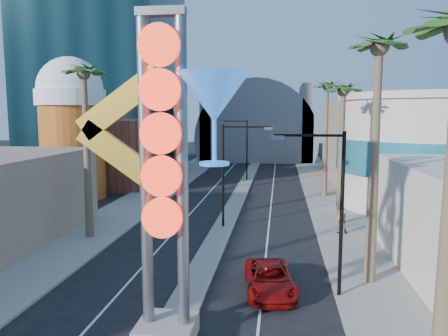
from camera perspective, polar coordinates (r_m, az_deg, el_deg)
sidewalk_west at (r=50.34m, az=-8.67°, el=-2.91°), size 5.00×100.00×0.15m
sidewalk_east at (r=48.70m, az=13.40°, el=-3.37°), size 5.00×100.00×0.15m
median at (r=51.55m, az=2.48°, el=-2.60°), size 1.60×84.00×0.15m
hotel_tower at (r=71.60m, az=-15.34°, el=19.99°), size 20.00×20.00×50.00m
brick_filler_west at (r=54.74m, az=-14.44°, el=1.90°), size 10.00×10.00×8.00m
filler_east at (r=61.86m, az=18.28°, el=3.27°), size 10.00×20.00×10.00m
beer_mug at (r=47.64m, az=-19.28°, el=5.60°), size 7.00×7.00×14.50m
turquoise_building at (r=44.92m, az=25.12°, el=1.93°), size 16.60×16.60×10.60m
canopy at (r=84.85m, az=4.45°, el=4.11°), size 22.00×16.00×22.00m
neon_sign at (r=16.03m, az=-5.13°, el=1.72°), size 6.53×2.60×12.55m
streetlight_0 at (r=33.07m, az=0.82°, el=0.32°), size 3.79×0.25×8.00m
streetlight_1 at (r=56.96m, az=2.47°, el=3.20°), size 3.79×0.25×8.00m
streetlight_2 at (r=21.15m, az=13.91°, el=-3.92°), size 3.45×0.25×8.00m
palm_1 at (r=31.61m, az=-17.81°, el=10.47°), size 2.40×2.40×12.70m
palm_2 at (r=44.64m, az=-10.05°, el=7.91°), size 2.40×2.40×11.20m
palm_3 at (r=56.21m, az=-6.38°, el=7.80°), size 2.40×2.40×11.20m
palm_5 at (r=23.24m, az=19.55°, el=12.81°), size 2.40×2.40×13.20m
palm_6 at (r=34.96m, az=15.29°, el=8.74°), size 2.40×2.40×11.70m
palm_7 at (r=46.90m, az=13.30°, el=9.43°), size 2.40×2.40×12.70m
red_pickup at (r=22.37m, az=5.97°, el=-14.18°), size 2.91×5.23×1.39m
pedestrian_b at (r=33.00m, az=15.00°, el=-6.55°), size 1.03×0.84×1.97m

